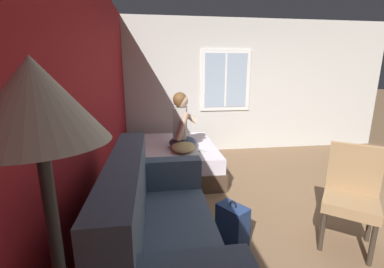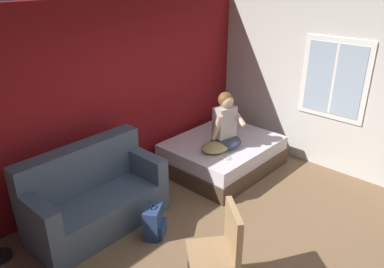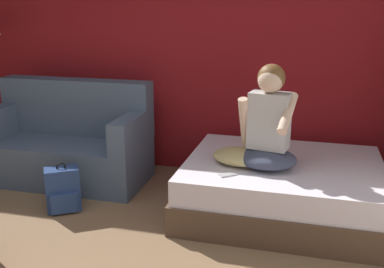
{
  "view_description": "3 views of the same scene",
  "coord_description": "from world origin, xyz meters",
  "px_view_note": "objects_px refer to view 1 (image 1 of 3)",
  "views": [
    {
      "loc": [
        -2.55,
        1.83,
        1.66
      ],
      "look_at": [
        0.76,
        1.36,
        0.85
      ],
      "focal_mm": 24.0,
      "sensor_mm": 36.0,
      "label": 1
    },
    {
      "loc": [
        -2.81,
        -1.74,
        3.03
      ],
      "look_at": [
        0.43,
        1.25,
        1.06
      ],
      "focal_mm": 35.0,
      "sensor_mm": 36.0,
      "label": 2
    },
    {
      "loc": [
        1.72,
        -2.22,
        1.83
      ],
      "look_at": [
        0.78,
        1.3,
        0.76
      ],
      "focal_mm": 42.0,
      "sensor_mm": 36.0,
      "label": 3
    }
  ],
  "objects_px": {
    "backpack": "(233,225)",
    "cell_phone": "(203,151)",
    "side_chair": "(351,193)",
    "person_seated": "(182,125)",
    "bed": "(173,159)",
    "couch": "(158,235)",
    "throw_pillow": "(183,147)",
    "floor_lamp": "(44,160)"
  },
  "relations": [
    {
      "from": "bed",
      "to": "throw_pillow",
      "type": "height_order",
      "value": "throw_pillow"
    },
    {
      "from": "bed",
      "to": "couch",
      "type": "xyz_separation_m",
      "value": [
        -2.27,
        0.26,
        0.16
      ]
    },
    {
      "from": "throw_pillow",
      "to": "floor_lamp",
      "type": "relative_size",
      "value": 0.28
    },
    {
      "from": "side_chair",
      "to": "person_seated",
      "type": "height_order",
      "value": "person_seated"
    },
    {
      "from": "person_seated",
      "to": "cell_phone",
      "type": "bearing_deg",
      "value": -134.13
    },
    {
      "from": "backpack",
      "to": "cell_phone",
      "type": "distance_m",
      "value": 1.53
    },
    {
      "from": "throw_pillow",
      "to": "backpack",
      "type": "bearing_deg",
      "value": -168.36
    },
    {
      "from": "throw_pillow",
      "to": "floor_lamp",
      "type": "height_order",
      "value": "floor_lamp"
    },
    {
      "from": "person_seated",
      "to": "floor_lamp",
      "type": "relative_size",
      "value": 0.51
    },
    {
      "from": "throw_pillow",
      "to": "couch",
      "type": "bearing_deg",
      "value": 167.81
    },
    {
      "from": "cell_phone",
      "to": "side_chair",
      "type": "bearing_deg",
      "value": -93.96
    },
    {
      "from": "throw_pillow",
      "to": "floor_lamp",
      "type": "distance_m",
      "value": 3.22
    },
    {
      "from": "side_chair",
      "to": "throw_pillow",
      "type": "relative_size",
      "value": 2.04
    },
    {
      "from": "couch",
      "to": "side_chair",
      "type": "height_order",
      "value": "couch"
    },
    {
      "from": "bed",
      "to": "floor_lamp",
      "type": "bearing_deg",
      "value": 170.93
    },
    {
      "from": "cell_phone",
      "to": "couch",
      "type": "bearing_deg",
      "value": -149.67
    },
    {
      "from": "couch",
      "to": "backpack",
      "type": "relative_size",
      "value": 3.73
    },
    {
      "from": "person_seated",
      "to": "throw_pillow",
      "type": "xyz_separation_m",
      "value": [
        -0.23,
        -0.0,
        -0.29
      ]
    },
    {
      "from": "couch",
      "to": "floor_lamp",
      "type": "height_order",
      "value": "floor_lamp"
    },
    {
      "from": "couch",
      "to": "cell_phone",
      "type": "distance_m",
      "value": 1.98
    },
    {
      "from": "person_seated",
      "to": "backpack",
      "type": "height_order",
      "value": "person_seated"
    },
    {
      "from": "floor_lamp",
      "to": "throw_pillow",
      "type": "bearing_deg",
      "value": -12.86
    },
    {
      "from": "backpack",
      "to": "cell_phone",
      "type": "relative_size",
      "value": 3.18
    },
    {
      "from": "bed",
      "to": "couch",
      "type": "height_order",
      "value": "couch"
    },
    {
      "from": "couch",
      "to": "side_chair",
      "type": "xyz_separation_m",
      "value": [
        0.2,
        -1.85,
        0.14
      ]
    },
    {
      "from": "backpack",
      "to": "cell_phone",
      "type": "xyz_separation_m",
      "value": [
        1.5,
        0.03,
        0.29
      ]
    },
    {
      "from": "bed",
      "to": "throw_pillow",
      "type": "relative_size",
      "value": 3.65
    },
    {
      "from": "person_seated",
      "to": "backpack",
      "type": "distance_m",
      "value": 1.93
    },
    {
      "from": "person_seated",
      "to": "cell_phone",
      "type": "xyz_separation_m",
      "value": [
        -0.28,
        -0.29,
        -0.35
      ]
    },
    {
      "from": "side_chair",
      "to": "cell_phone",
      "type": "bearing_deg",
      "value": 35.0
    },
    {
      "from": "couch",
      "to": "person_seated",
      "type": "relative_size",
      "value": 1.95
    },
    {
      "from": "bed",
      "to": "cell_phone",
      "type": "xyz_separation_m",
      "value": [
        -0.42,
        -0.44,
        0.25
      ]
    },
    {
      "from": "backpack",
      "to": "throw_pillow",
      "type": "relative_size",
      "value": 0.95
    },
    {
      "from": "bed",
      "to": "person_seated",
      "type": "distance_m",
      "value": 0.63
    },
    {
      "from": "couch",
      "to": "cell_phone",
      "type": "height_order",
      "value": "couch"
    },
    {
      "from": "couch",
      "to": "floor_lamp",
      "type": "relative_size",
      "value": 1.0
    },
    {
      "from": "side_chair",
      "to": "person_seated",
      "type": "relative_size",
      "value": 1.12
    },
    {
      "from": "side_chair",
      "to": "floor_lamp",
      "type": "height_order",
      "value": "floor_lamp"
    },
    {
      "from": "side_chair",
      "to": "backpack",
      "type": "xyz_separation_m",
      "value": [
        0.14,
        1.12,
        -0.34
      ]
    },
    {
      "from": "side_chair",
      "to": "couch",
      "type": "bearing_deg",
      "value": 96.28
    },
    {
      "from": "couch",
      "to": "backpack",
      "type": "height_order",
      "value": "couch"
    },
    {
      "from": "bed",
      "to": "throw_pillow",
      "type": "xyz_separation_m",
      "value": [
        -0.37,
        -0.15,
        0.31
      ]
    }
  ]
}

